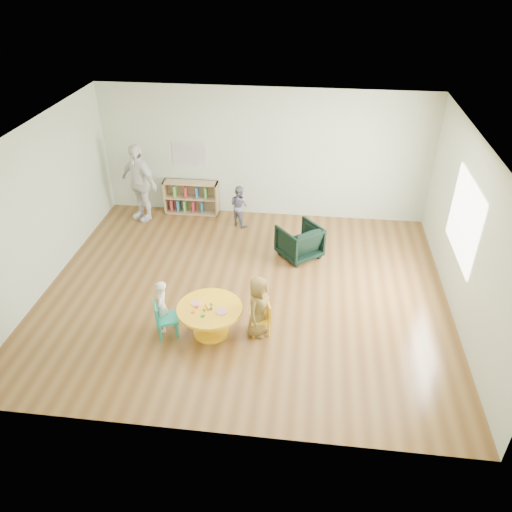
# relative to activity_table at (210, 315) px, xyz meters

# --- Properties ---
(room) EXTENTS (7.10, 7.00, 2.80)m
(room) POSITION_rel_activity_table_xyz_m (0.39, 1.15, 1.55)
(room) COLOR brown
(room) RESTS_ON ground
(activity_table) EXTENTS (1.01, 1.01, 0.55)m
(activity_table) POSITION_rel_activity_table_xyz_m (0.00, 0.00, 0.00)
(activity_table) COLOR yellow
(activity_table) RESTS_ON ground
(kid_chair_left) EXTENTS (0.44, 0.44, 0.62)m
(kid_chair_left) POSITION_rel_activity_table_xyz_m (-0.71, -0.13, -0.02)
(kid_chair_left) COLOR teal
(kid_chair_left) RESTS_ON ground
(kid_chair_right) EXTENTS (0.38, 0.38, 0.57)m
(kid_chair_right) POSITION_rel_activity_table_xyz_m (0.80, 0.13, -0.04)
(kid_chair_right) COLOR yellow
(kid_chair_right) RESTS_ON ground
(bookshelf) EXTENTS (1.20, 0.30, 0.75)m
(bookshelf) POSITION_rel_activity_table_xyz_m (-1.24, 4.01, 0.02)
(bookshelf) COLOR #A08359
(bookshelf) RESTS_ON ground
(alphabet_poster) EXTENTS (0.74, 0.01, 0.54)m
(alphabet_poster) POSITION_rel_activity_table_xyz_m (-1.23, 4.13, 1.00)
(alphabet_poster) COLOR silver
(alphabet_poster) RESTS_ON ground
(armchair) EXTENTS (1.01, 1.01, 0.66)m
(armchair) POSITION_rel_activity_table_xyz_m (1.26, 2.43, -0.02)
(armchair) COLOR black
(armchair) RESTS_ON ground
(child_left) EXTENTS (0.25, 0.35, 0.90)m
(child_left) POSITION_rel_activity_table_xyz_m (-0.76, -0.00, 0.10)
(child_left) COLOR silver
(child_left) RESTS_ON ground
(child_right) EXTENTS (0.46, 0.58, 1.04)m
(child_right) POSITION_rel_activity_table_xyz_m (0.73, 0.09, 0.17)
(child_right) COLOR gold
(child_right) RESTS_ON ground
(toddler) EXTENTS (0.56, 0.53, 0.90)m
(toddler) POSITION_rel_activity_table_xyz_m (-0.08, 3.55, 0.10)
(toddler) COLOR #161737
(toddler) RESTS_ON ground
(adult_caretaker) EXTENTS (1.08, 0.85, 1.70)m
(adult_caretaker) POSITION_rel_activity_table_xyz_m (-2.24, 3.59, 0.50)
(adult_caretaker) COLOR white
(adult_caretaker) RESTS_ON ground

